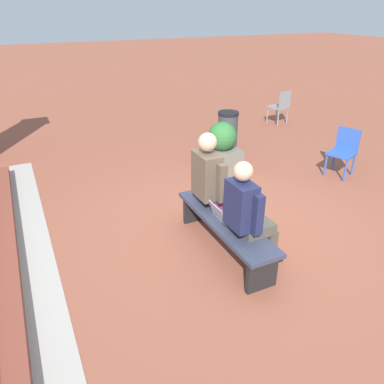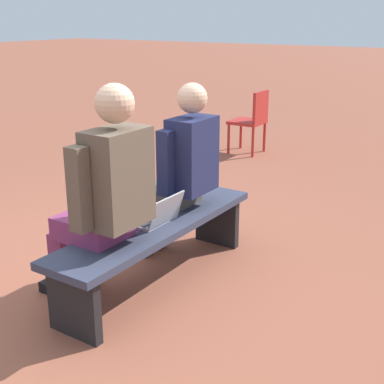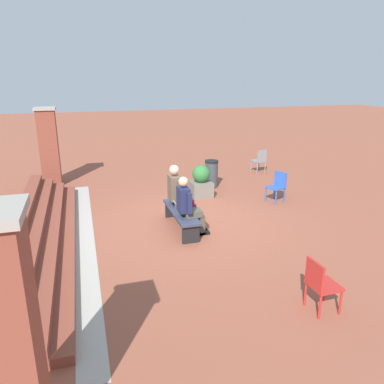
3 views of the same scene
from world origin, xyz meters
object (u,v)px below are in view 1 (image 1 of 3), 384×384
Objects in this scene: plastic_chair_near_bench_left at (281,105)px; planter at (222,149)px; laptop at (224,215)px; bench at (225,226)px; litter_bin at (228,132)px; plastic_chair_mid_courtyard at (344,149)px; person_student at (249,213)px; person_adult at (214,183)px.

planter is at bearing 125.31° from plastic_chair_near_bench_left.
plastic_chair_near_bench_left reaches higher than laptop.
bench is 1.91× the size of planter.
litter_bin is at bearing -31.39° from laptop.
plastic_chair_mid_courtyard is at bearing 162.11° from plastic_chair_near_bench_left.
person_student is at bearing 116.55° from plastic_chair_mid_courtyard.
litter_bin reaches higher than bench.
litter_bin is (1.87, 1.29, -0.05)m from plastic_chair_mid_courtyard.
bench is at bearing 135.93° from plastic_chair_near_bench_left.
person_adult is 4.45× the size of laptop.
plastic_chair_near_bench_left is (4.21, -4.11, -0.02)m from laptop.
plastic_chair_near_bench_left is at bearing -44.07° from bench.
laptop is 0.34× the size of planter.
person_adult is at bearing -0.32° from person_student.
planter is (1.04, 1.90, -0.04)m from plastic_chair_mid_courtyard.
plastic_chair_near_bench_left is (4.61, -4.03, -0.24)m from person_student.
bench is at bearing -152.03° from laptop.
plastic_chair_mid_courtyard and plastic_chair_near_bench_left have the same top height.
laptop is at bearing 167.99° from person_adult.
person_adult is 1.70× the size of plastic_chair_near_bench_left.
plastic_chair_near_bench_left is at bearing -17.89° from plastic_chair_mid_courtyard.
plastic_chair_mid_courtyard reaches higher than laptop.
bench is 5.90m from plastic_chair_near_bench_left.
litter_bin is at bearing -27.23° from person_student.
laptop is 3.49m from litter_bin.
plastic_chair_near_bench_left reaches higher than bench.
plastic_chair_mid_courtyard is 0.89× the size of planter.
plastic_chair_near_bench_left is at bearing -54.69° from planter.
litter_bin is at bearing 118.22° from plastic_chair_near_bench_left.
person_student reaches higher than plastic_chair_near_bench_left.
plastic_chair_near_bench_left is at bearing -44.30° from laptop.
planter is 1.09× the size of litter_bin.
planter is (2.18, -1.20, 0.08)m from bench.
person_student is 3.40m from plastic_chair_mid_courtyard.
litter_bin is at bearing -33.86° from person_adult.
bench is at bearing 148.97° from litter_bin.
litter_bin is at bearing -31.03° from bench.
person_adult reaches higher than plastic_chair_near_bench_left.
person_student is at bearing -168.71° from laptop.
laptop is 0.37× the size of litter_bin.
laptop is at bearing 150.72° from planter.
plastic_chair_mid_courtyard is (1.12, -3.11, -0.02)m from laptop.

